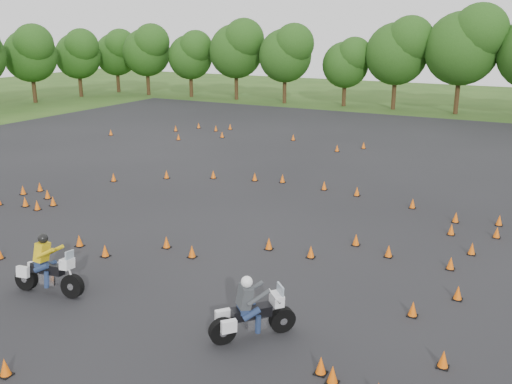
{
  "coord_description": "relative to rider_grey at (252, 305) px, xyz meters",
  "views": [
    {
      "loc": [
        11.25,
        -17.42,
        8.31
      ],
      "look_at": [
        0.0,
        4.0,
        1.2
      ],
      "focal_mm": 40.0,
      "sensor_mm": 36.0,
      "label": 1
    }
  ],
  "objects": [
    {
      "name": "traffic_cones",
      "position": [
        -4.74,
        10.65,
        -0.74
      ],
      "size": [
        36.1,
        32.95,
        0.45
      ],
      "color": "#F15F0A",
      "rests_on": "asphalt_pad"
    },
    {
      "name": "rider_yellow",
      "position": [
        -7.03,
        -0.71,
        0.0
      ],
      "size": [
        2.6,
        1.16,
        1.94
      ],
      "primitive_type": null,
      "rotation": [
        0.0,
        0.0,
        0.16
      ],
      "color": "gold",
      "rests_on": "ground"
    },
    {
      "name": "ground",
      "position": [
        -4.65,
        5.07,
        -0.97
      ],
      "size": [
        140.0,
        140.0,
        0.0
      ],
      "primitive_type": "plane",
      "color": "#2D5119",
      "rests_on": "ground"
    },
    {
      "name": "asphalt_pad",
      "position": [
        -4.65,
        11.07,
        -0.97
      ],
      "size": [
        62.0,
        62.0,
        0.0
      ],
      "primitive_type": "plane",
      "color": "black",
      "rests_on": "ground"
    },
    {
      "name": "treeline",
      "position": [
        -2.17,
        40.85,
        3.68
      ],
      "size": [
        87.33,
        32.09,
        10.84
      ],
      "color": "#204513",
      "rests_on": "ground"
    },
    {
      "name": "rider_grey",
      "position": [
        0.0,
        0.0,
        0.0
      ],
      "size": [
        2.23,
        2.39,
        1.93
      ],
      "primitive_type": null,
      "rotation": [
        0.0,
        0.0,
        0.85
      ],
      "color": "#373A3D",
      "rests_on": "ground"
    }
  ]
}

